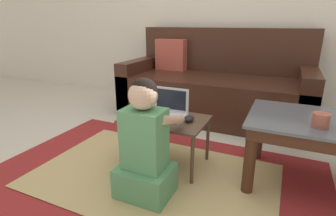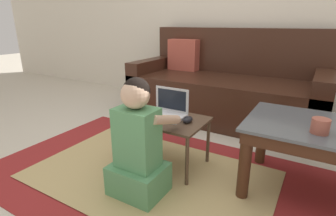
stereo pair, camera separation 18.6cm
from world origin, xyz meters
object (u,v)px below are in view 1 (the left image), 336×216
at_px(couch, 215,87).
at_px(laptop, 167,112).
at_px(person_seated, 145,147).
at_px(laptop_desk, 165,123).
at_px(computer_mouse, 189,119).
at_px(cup_on_table, 321,120).

relative_size(couch, laptop, 7.25).
height_order(couch, person_seated, couch).
relative_size(laptop_desk, computer_mouse, 6.25).
bearing_deg(computer_mouse, person_seated, -108.12).
height_order(computer_mouse, cup_on_table, cup_on_table).
xyz_separation_m(computer_mouse, cup_on_table, (0.76, 0.00, 0.11)).
xyz_separation_m(laptop, cup_on_table, (0.94, -0.03, 0.10)).
height_order(laptop, computer_mouse, laptop).
xyz_separation_m(couch, cup_on_table, (0.91, -1.22, 0.17)).
relative_size(laptop_desk, cup_on_table, 6.52).
bearing_deg(person_seated, laptop, 97.59).
distance_m(couch, laptop_desk, 1.23).
bearing_deg(laptop, computer_mouse, -8.73).
height_order(laptop_desk, cup_on_table, cup_on_table).
distance_m(laptop_desk, computer_mouse, 0.19).
bearing_deg(laptop, couch, 88.35).
relative_size(couch, computer_mouse, 20.87).
bearing_deg(laptop_desk, person_seated, -82.40).
bearing_deg(person_seated, laptop_desk, 97.60).
bearing_deg(couch, laptop_desk, -91.37).
xyz_separation_m(couch, person_seated, (0.02, -1.60, 0.00)).
bearing_deg(person_seated, couch, 90.75).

